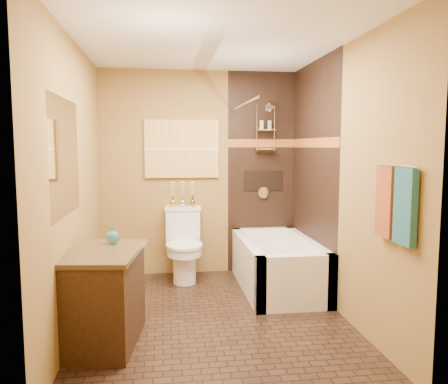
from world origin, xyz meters
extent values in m
plane|color=black|center=(0.00, 0.00, 0.00)|extent=(3.00, 3.00, 0.00)
cube|color=olive|center=(-1.20, 0.00, 1.25)|extent=(0.02, 3.00, 2.50)
cube|color=olive|center=(1.20, 0.00, 1.25)|extent=(0.02, 3.00, 2.50)
cube|color=olive|center=(0.00, 1.50, 1.25)|extent=(2.40, 0.02, 2.50)
cube|color=olive|center=(0.00, -1.50, 1.25)|extent=(2.40, 0.02, 2.50)
plane|color=silver|center=(0.00, 0.00, 2.50)|extent=(3.00, 3.00, 0.00)
cube|color=black|center=(0.78, 1.49, 1.25)|extent=(0.85, 0.01, 2.50)
cube|color=black|center=(1.19, 0.75, 1.25)|extent=(0.01, 1.50, 2.50)
cube|color=brown|center=(0.78, 1.48, 1.62)|extent=(0.85, 0.01, 0.10)
cube|color=brown|center=(1.18, 0.75, 1.62)|extent=(0.01, 1.50, 0.10)
cube|color=black|center=(0.80, 1.48, 1.15)|extent=(0.50, 0.01, 0.25)
cylinder|color=silver|center=(0.80, 1.35, 2.08)|extent=(0.02, 0.26, 0.02)
cylinder|color=silver|center=(0.80, 1.20, 2.03)|extent=(0.11, 0.11, 0.09)
cylinder|color=silver|center=(0.80, 1.47, 1.00)|extent=(0.14, 0.02, 0.14)
cylinder|color=silver|center=(0.40, 0.75, 2.02)|extent=(0.03, 1.55, 0.03)
cylinder|color=silver|center=(1.15, -1.05, 1.45)|extent=(0.02, 0.55, 0.02)
cube|color=#1C4B5D|center=(1.16, -1.18, 1.18)|extent=(0.05, 0.22, 0.52)
cube|color=#91361A|center=(1.16, -0.92, 1.18)|extent=(0.05, 0.22, 0.52)
cube|color=gold|center=(-0.22, 1.48, 1.55)|extent=(0.90, 0.04, 0.70)
cube|color=white|center=(-1.19, -0.40, 1.50)|extent=(0.01, 1.00, 0.90)
cube|color=white|center=(0.80, 0.05, 0.28)|extent=(0.80, 0.10, 0.55)
cube|color=white|center=(0.80, 1.45, 0.28)|extent=(0.80, 0.10, 0.55)
cube|color=white|center=(0.45, 0.75, 0.28)|extent=(0.10, 1.50, 0.55)
cube|color=white|center=(1.15, 0.75, 0.28)|extent=(0.10, 1.50, 0.55)
cube|color=white|center=(0.80, 0.75, 0.17)|extent=(0.64, 1.34, 0.35)
cube|color=white|center=(-0.22, 1.39, 0.60)|extent=(0.42, 0.20, 0.41)
cube|color=white|center=(-0.22, 1.39, 0.83)|extent=(0.44, 0.22, 0.04)
cylinder|color=white|center=(-0.22, 1.07, 0.21)|extent=(0.26, 0.26, 0.41)
cylinder|color=white|center=(-0.22, 1.07, 0.39)|extent=(0.40, 0.40, 0.11)
cylinder|color=white|center=(-0.22, 1.07, 0.45)|extent=(0.42, 0.42, 0.03)
cube|color=black|center=(-0.92, -0.40, 0.36)|extent=(0.60, 0.87, 0.73)
cube|color=black|center=(-0.91, -0.40, 0.74)|extent=(0.63, 0.92, 0.04)
camera|label=1|loc=(-0.44, -3.88, 1.58)|focal=35.00mm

